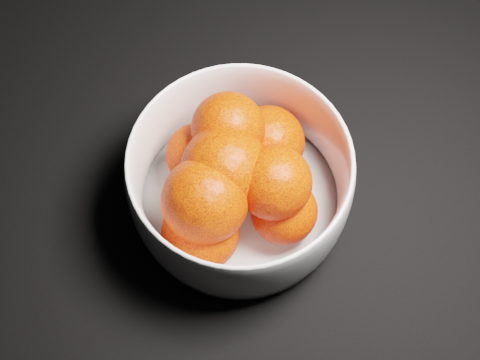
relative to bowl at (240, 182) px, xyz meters
name	(u,v)px	position (x,y,z in m)	size (l,w,h in m)	color
bowl	(240,182)	(0.00, 0.00, 0.00)	(0.20, 0.20, 0.10)	silver
orange_pile	(233,178)	(-0.01, 0.00, 0.01)	(0.15, 0.14, 0.11)	#FF2F07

